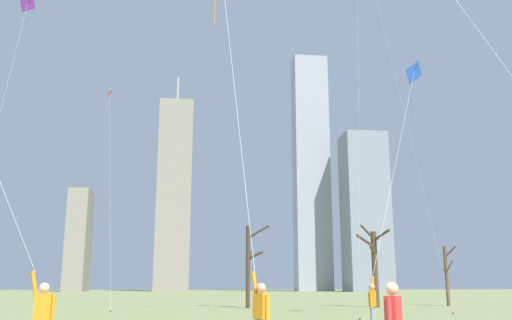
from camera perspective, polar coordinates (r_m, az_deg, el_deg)
The scene contains 11 objects.
kite_flyer_foreground_left_orange at distance 12.99m, azimuth -0.32°, elevation -8.77°, with size 1.21×3.98×11.80m.
kite_flyer_far_back_blue at distance 21.75m, azimuth 13.13°, elevation -8.01°, with size 5.73×7.20×12.98m.
distant_kite_high_overhead_purple at distance 37.84m, azimuth -22.89°, elevation 13.42°, with size 0.63×6.59×19.43m.
distant_kite_drifting_left_pink at distance 41.24m, azimuth -14.93°, elevation 4.46°, with size 1.78×5.05×15.86m.
bare_tree_leftmost at distance 39.73m, azimuth -0.71°, elevation -10.56°, with size 1.63×1.50×5.76m.
bare_tree_far_right_edge at distance 46.51m, azimuth 19.17°, elevation -11.09°, with size 0.88×2.86×4.58m.
bare_tree_left_of_center at distance 42.25m, azimuth 12.17°, elevation -10.41°, with size 2.45×1.76×5.95m.
skyline_tall_tower at distance 154.28m, azimuth -8.48°, elevation -3.43°, with size 9.34×7.72×60.56m.
skyline_mid_tower_left at distance 144.98m, azimuth 11.26°, elevation -5.20°, with size 10.88×9.68×40.49m.
skyline_slender_spire at distance 151.91m, azimuth -17.90°, elevation -7.91°, with size 5.13×10.27×26.06m.
skyline_wide_slab at distance 155.28m, azimuth 5.74°, elevation -1.04°, with size 9.53×6.79×66.35m.
Camera 1 is at (-1.89, -9.97, 1.57)m, focal length 38.61 mm.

